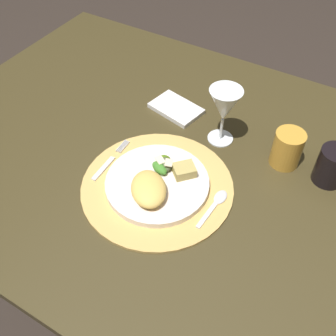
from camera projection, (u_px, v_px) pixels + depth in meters
ground_plane at (160, 276)px, 1.56m from camera, size 6.00×6.00×0.00m
dining_table at (157, 183)px, 1.15m from camera, size 1.27×0.99×0.71m
placemat at (157, 186)px, 0.95m from camera, size 0.36×0.36×0.01m
dinner_plate at (157, 183)px, 0.94m from camera, size 0.24×0.24×0.02m
pasta_serving at (149, 189)px, 0.89m from camera, size 0.13×0.14×0.04m
salad_greens at (164, 165)px, 0.95m from camera, size 0.06×0.07×0.03m
bread_piece at (184, 170)px, 0.94m from camera, size 0.06×0.07×0.02m
fork at (109, 162)px, 0.99m from camera, size 0.02×0.15×0.00m
spoon at (217, 202)px, 0.91m from camera, size 0.03×0.12×0.01m
napkin at (176, 108)px, 1.14m from camera, size 0.16×0.12×0.01m
wine_glass at (224, 107)px, 0.98m from camera, size 0.08×0.08×0.16m
amber_tumbler at (287, 149)px, 0.97m from camera, size 0.07×0.07×0.09m
dark_tumbler at (332, 166)px, 0.93m from camera, size 0.07×0.07×0.09m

